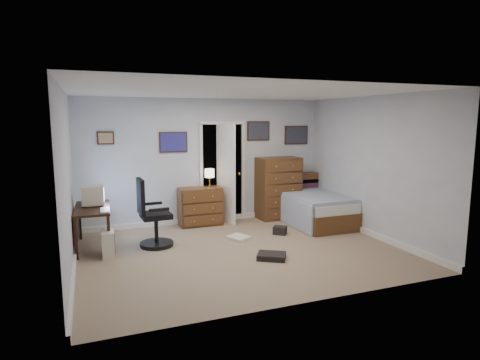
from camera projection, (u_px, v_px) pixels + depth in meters
name	position (u px, v px, depth m)	size (l,w,h in m)	color
floor	(241.00, 251.00, 6.44)	(5.00, 4.00, 0.02)	tan
computer_desk	(87.00, 217.00, 6.50)	(0.58, 1.19, 0.68)	black
crt_monitor	(93.00, 195.00, 6.63)	(0.36, 0.34, 0.32)	beige
keyboard	(105.00, 210.00, 6.24)	(0.14, 0.36, 0.02)	beige
pc_tower	(108.00, 244.00, 6.14)	(0.20, 0.38, 0.41)	beige
office_chair	(152.00, 220.00, 6.59)	(0.58, 0.58, 1.15)	black
media_stack	(85.00, 211.00, 7.49)	(0.16, 0.16, 0.79)	maroon
low_dresser	(200.00, 206.00, 7.96)	(0.85, 0.42, 0.75)	brown
table_lamp	(210.00, 174.00, 7.93)	(0.19, 0.19, 0.37)	gold
doorway	(218.00, 171.00, 8.51)	(0.96, 1.12, 2.05)	black
tall_dresser	(278.00, 188.00, 8.49)	(0.88, 0.52, 1.30)	brown
headboard_bookcase	(305.00, 192.00, 8.87)	(1.03, 0.28, 0.93)	brown
bed	(310.00, 207.00, 8.20)	(1.09, 2.02, 0.66)	brown
wall_posters	(232.00, 136.00, 8.21)	(4.38, 0.04, 0.60)	#331E11
floor_clutter	(265.00, 243.00, 6.66)	(1.19, 1.60, 0.15)	black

